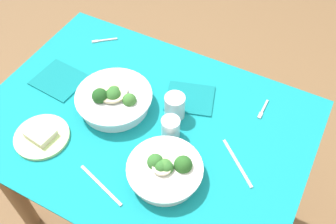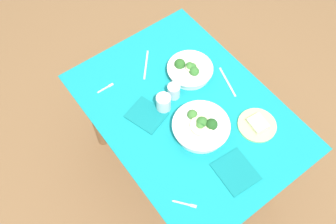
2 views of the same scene
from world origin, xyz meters
name	(u,v)px [view 1 (image 1 of 2)]	position (x,y,z in m)	size (l,w,h in m)	color
ground_plane	(150,210)	(0.00, 0.00, 0.00)	(6.00, 6.00, 0.00)	brown
dining_table	(145,144)	(0.00, 0.00, 0.60)	(1.17, 0.84, 0.74)	teal
broccoli_bowl_far	(165,170)	(-0.17, 0.15, 0.77)	(0.24, 0.24, 0.09)	white
broccoli_bowl_near	(114,99)	(0.13, -0.02, 0.77)	(0.28, 0.28, 0.10)	white
bread_side_plate	(42,136)	(0.27, 0.22, 0.75)	(0.19, 0.19, 0.03)	#B7D684
water_glass_center	(175,106)	(-0.08, -0.09, 0.78)	(0.07, 0.07, 0.09)	silver
water_glass_side	(171,128)	(-0.11, 0.00, 0.77)	(0.07, 0.07, 0.08)	silver
fork_by_far_bowl	(103,40)	(0.37, -0.30, 0.74)	(0.09, 0.08, 0.00)	#B7B7BC
fork_by_near_bowl	(263,110)	(-0.36, -0.25, 0.74)	(0.01, 0.10, 0.00)	#B7B7BC
table_knife_left	(237,163)	(-0.36, 0.00, 0.74)	(0.19, 0.01, 0.00)	#B7B7BC
table_knife_right	(101,185)	(-0.01, 0.28, 0.74)	(0.20, 0.01, 0.00)	#B7B7BC
napkin_folded_upper	(60,80)	(0.39, -0.03, 0.74)	(0.18, 0.16, 0.01)	#0F777D
napkin_folded_lower	(190,98)	(-0.10, -0.18, 0.74)	(0.18, 0.15, 0.01)	#0F777D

